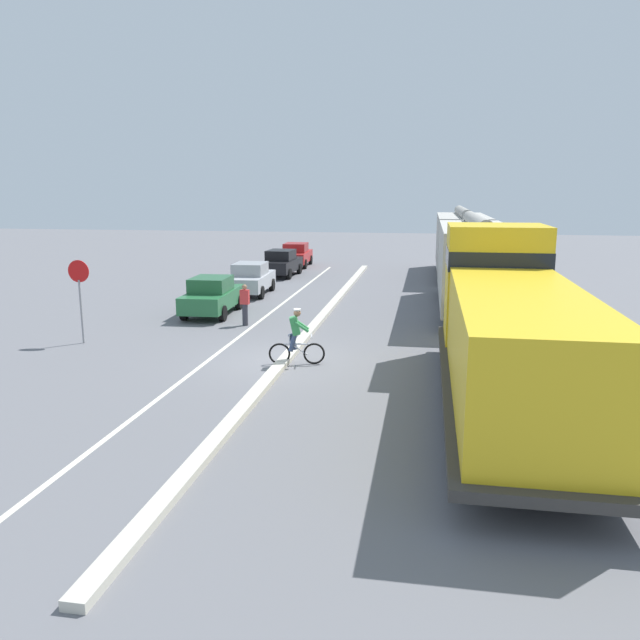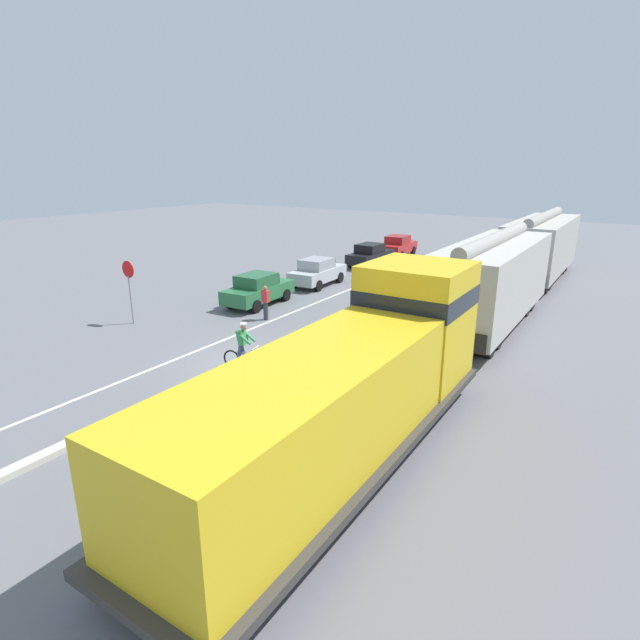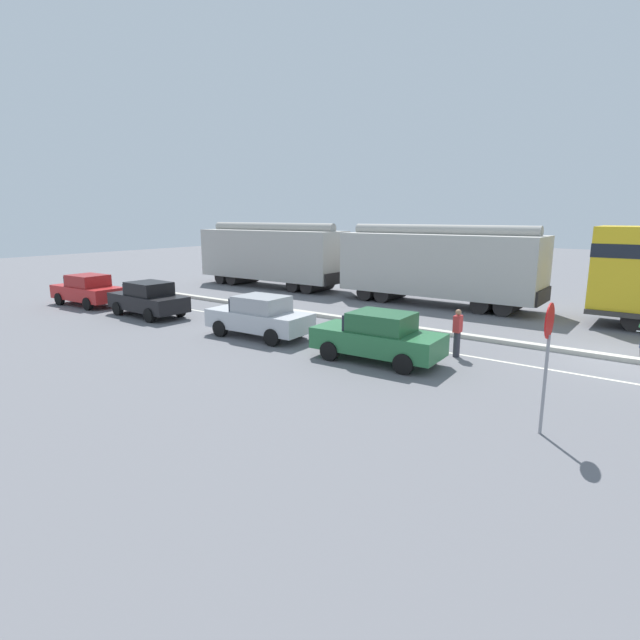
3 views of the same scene
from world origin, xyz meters
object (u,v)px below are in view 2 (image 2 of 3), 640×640
parked_car_black (370,255)px  pedestrian_by_cars (265,302)px  parked_car_green (258,289)px  hopper_car_lead (491,281)px  hopper_car_middle (541,246)px  locomotive (356,385)px  stop_sign (129,280)px  cyclist (243,348)px  parked_car_silver (317,272)px  parked_car_red (398,246)px

parked_car_black → pedestrian_by_cars: size_ratio=2.63×
parked_car_green → parked_car_black: bearing=89.6°
hopper_car_lead → hopper_car_middle: 11.60m
locomotive → stop_sign: size_ratio=4.03×
hopper_car_middle → pedestrian_by_cars: (-8.93, -16.18, -1.23)m
locomotive → cyclist: size_ratio=6.77×
parked_car_silver → hopper_car_lead: bearing=-13.8°
parked_car_black → cyclist: 19.97m
locomotive → cyclist: locomotive is taller
pedestrian_by_cars → parked_car_black: bearing=97.6°
cyclist → stop_sign: bearing=170.0°
hopper_car_middle → cyclist: size_ratio=6.18×
parked_car_red → pedestrian_by_cars: same height
cyclist → hopper_car_lead: bearing=59.0°
hopper_car_middle → parked_car_red: (-10.99, 3.10, -1.26)m
parked_car_green → cyclist: (5.11, -6.97, 0.00)m
locomotive → hopper_car_middle: locomotive is taller
cyclist → pedestrian_by_cars: 5.98m
hopper_car_lead → parked_car_red: hopper_car_lead is taller
parked_car_black → parked_car_red: 5.06m
hopper_car_middle → parked_car_red: hopper_car_middle is taller
parked_car_black → hopper_car_middle: bearing=10.2°
hopper_car_lead → pedestrian_by_cars: hopper_car_lead is taller
locomotive → stop_sign: bearing=164.2°
parked_car_red → parked_car_black: bearing=-88.3°
parked_car_red → cyclist: bearing=-78.0°
parked_car_green → parked_car_silver: (0.16, 5.34, 0.00)m
locomotive → parked_car_red: bearing=112.3°
parked_car_silver → cyclist: (4.96, -12.32, 0.00)m
parked_car_green → parked_car_black: same height
parked_car_black → pedestrian_by_cars: (1.91, -14.23, 0.03)m
hopper_car_lead → parked_car_silver: size_ratio=2.48×
hopper_car_middle → stop_sign: size_ratio=3.68×
parked_car_green → stop_sign: size_ratio=1.48×
parked_car_silver → parked_car_green: bearing=-91.7°
locomotive → parked_car_black: bearing=116.4°
parked_car_silver → parked_car_red: (-0.22, 12.06, 0.00)m
parked_car_red → stop_sign: (-2.64, -23.00, 1.21)m
locomotive → hopper_car_lead: locomotive is taller
parked_car_green → parked_car_silver: size_ratio=1.00×
locomotive → parked_car_silver: 18.32m
parked_car_red → pedestrian_by_cars: (2.06, -19.28, 0.03)m
parked_car_red → hopper_car_lead: bearing=-53.2°
pedestrian_by_cars → locomotive: bearing=-40.3°
parked_car_green → parked_car_red: same height
hopper_car_lead → parked_car_green: size_ratio=2.48×
parked_car_black → cyclist: bearing=-75.4°
hopper_car_middle → parked_car_black: bearing=-169.8°
parked_car_silver → parked_car_red: same height
parked_car_silver → parked_car_red: bearing=91.1°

